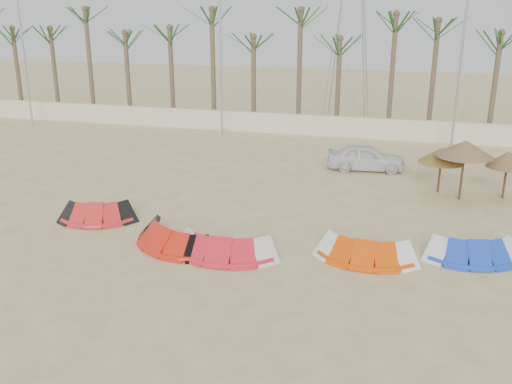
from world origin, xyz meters
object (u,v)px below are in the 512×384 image
(kite_red_mid, at_px, (175,234))
(parasol_mid, at_px, (465,148))
(parasol_right, at_px, (508,159))
(car, at_px, (366,157))
(kite_red_right, at_px, (227,242))
(kite_red_left, at_px, (101,210))
(kite_blue, at_px, (474,246))
(parasol_left, at_px, (442,155))
(kite_orange, at_px, (366,246))

(kite_red_mid, relative_size, parasol_mid, 1.46)
(parasol_right, bearing_deg, kite_red_mid, -144.84)
(parasol_mid, distance_m, parasol_right, 2.04)
(kite_red_mid, height_order, parasol_mid, parasol_mid)
(kite_red_mid, relative_size, car, 0.99)
(kite_red_right, height_order, parasol_right, parasol_right)
(car, bearing_deg, parasol_right, -121.33)
(kite_red_left, xyz_separation_m, parasol_right, (15.80, 6.90, 1.36))
(kite_red_mid, xyz_separation_m, parasol_right, (12.00, 8.45, 1.36))
(kite_red_left, bearing_deg, kite_blue, 0.24)
(kite_red_left, distance_m, kite_red_mid, 4.10)
(kite_red_right, xyz_separation_m, parasol_right, (9.99, 8.69, 1.36))
(kite_red_left, relative_size, parasol_mid, 1.24)
(kite_blue, distance_m, car, 10.75)
(kite_red_right, bearing_deg, parasol_left, 50.56)
(kite_orange, distance_m, parasol_left, 8.44)
(kite_red_left, distance_m, kite_blue, 13.97)
(kite_red_right, bearing_deg, kite_red_left, 162.94)
(kite_red_right, height_order, parasol_left, parasol_left)
(kite_red_left, relative_size, car, 0.84)
(kite_red_right, xyz_separation_m, parasol_mid, (8.13, 8.03, 1.88))
(kite_red_mid, xyz_separation_m, kite_blue, (10.17, 1.61, -0.00))
(kite_blue, height_order, car, car)
(kite_red_left, bearing_deg, kite_red_right, -17.06)
(parasol_mid, height_order, car, parasol_mid)
(car, bearing_deg, kite_red_mid, 147.25)
(kite_red_mid, height_order, kite_blue, same)
(kite_red_mid, height_order, car, car)
(car, bearing_deg, kite_blue, -161.77)
(kite_orange, relative_size, parasol_mid, 1.28)
(parasol_mid, bearing_deg, kite_red_right, -135.35)
(parasol_mid, xyz_separation_m, car, (-4.36, 3.61, -1.63))
(parasol_right, bearing_deg, kite_blue, -104.97)
(kite_orange, distance_m, parasol_right, 9.53)
(kite_red_left, relative_size, kite_red_right, 0.91)
(kite_red_right, relative_size, parasol_left, 1.72)
(kite_red_mid, distance_m, kite_red_right, 2.02)
(kite_red_mid, bearing_deg, kite_blue, 8.98)
(parasol_mid, bearing_deg, kite_blue, -89.73)
(kite_blue, bearing_deg, kite_red_left, -179.76)
(kite_blue, distance_m, parasol_right, 7.22)
(kite_orange, xyz_separation_m, parasol_mid, (3.48, 7.12, 1.88))
(kite_blue, height_order, parasol_left, parasol_left)
(kite_red_left, xyz_separation_m, kite_orange, (10.46, -0.87, 0.00))
(parasol_right, bearing_deg, parasol_mid, -160.60)
(kite_red_mid, bearing_deg, parasol_right, 35.16)
(kite_red_left, bearing_deg, kite_orange, -4.76)
(kite_red_left, bearing_deg, car, 45.84)
(parasol_mid, xyz_separation_m, parasol_right, (1.86, 0.65, -0.53))
(parasol_right, bearing_deg, kite_orange, -124.47)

